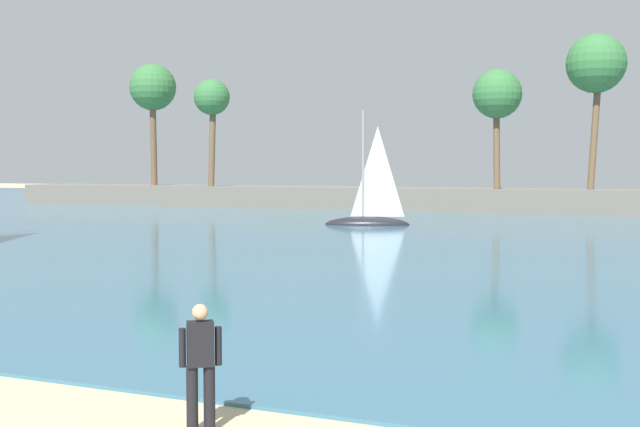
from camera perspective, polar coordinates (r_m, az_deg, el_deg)
sea at (r=56.35m, az=15.97°, el=-0.30°), size 220.00×91.64×0.06m
palm_headland at (r=62.06m, az=16.11°, el=2.81°), size 95.82×6.04×13.08m
person_at_waterline at (r=10.72m, az=-8.38°, el=-10.36°), size 0.46×0.36×1.67m
sailboat_mid_bay at (r=47.26m, az=3.46°, el=-0.03°), size 5.14×2.80×7.14m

